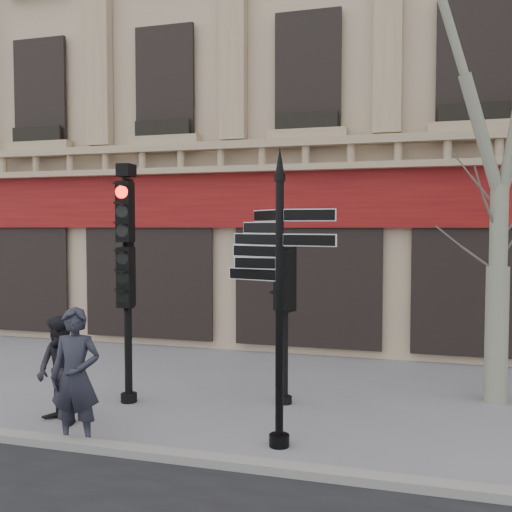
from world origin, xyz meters
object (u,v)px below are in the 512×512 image
Objects in this scene: fingerpost at (280,247)px; traffic_signal_main at (127,253)px; pedestrian_a at (76,377)px; traffic_signal_secondary at (285,297)px; pedestrian_b at (61,370)px; plane_tree at (503,26)px.

traffic_signal_main is at bearing -178.59° from fingerpost.
traffic_signal_secondary is at bearing 39.11° from pedestrian_a.
fingerpost is 2.47× the size of pedestrian_b.
plane_tree reaches higher than traffic_signal_main.
traffic_signal_main is 0.45× the size of plane_tree.
pedestrian_a is (-2.31, -2.58, -0.85)m from traffic_signal_secondary.
fingerpost reaches higher than traffic_signal_main.
pedestrian_a is at bearing -24.91° from pedestrian_b.
traffic_signal_secondary is 0.29× the size of plane_tree.
traffic_signal_main is at bearing -164.36° from plane_tree.
pedestrian_a is (0.26, -1.94, -1.59)m from traffic_signal_main.
plane_tree is (3.43, 1.04, 4.46)m from traffic_signal_secondary.
pedestrian_b is at bearing -128.54° from traffic_signal_secondary.
fingerpost is at bearing 19.85° from pedestrian_b.
plane_tree is 4.73× the size of pedestrian_a.
traffic_signal_main is at bearing 88.49° from pedestrian_a.
fingerpost is 2.14× the size of pedestrian_a.
traffic_signal_secondary is 3.56m from pedestrian_a.
traffic_signal_main is 2.46× the size of pedestrian_b.
plane_tree is 8.93m from pedestrian_b.
plane_tree is 8.62m from pedestrian_a.
traffic_signal_secondary is 1.58× the size of pedestrian_b.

